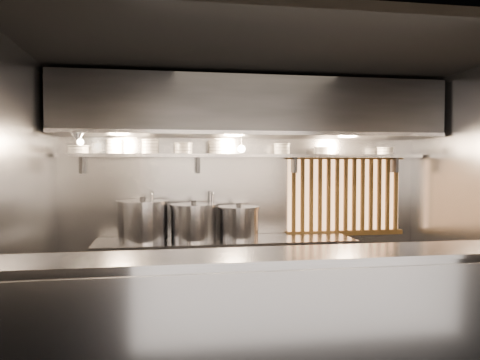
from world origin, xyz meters
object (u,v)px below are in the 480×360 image
object	(u,v)px
stock_pot_right	(239,222)
heat_lamp	(78,137)
stock_pot_mid	(194,222)
pendant_bulb	(242,149)
stock_pot_left	(143,221)

from	to	relation	value
stock_pot_right	heat_lamp	bearing A→B (deg)	-170.00
heat_lamp	stock_pot_mid	bearing A→B (deg)	13.61
pendant_bulb	stock_pot_right	world-z (taller)	pendant_bulb
pendant_bulb	stock_pot_right	bearing A→B (deg)	-135.92
stock_pot_left	stock_pot_right	size ratio (longest dim) A/B	1.33
pendant_bulb	stock_pot_mid	distance (m)	1.03
pendant_bulb	stock_pot_left	xyz separation A→B (m)	(-1.15, -0.02, -0.83)
pendant_bulb	stock_pot_mid	size ratio (longest dim) A/B	0.29
stock_pot_left	pendant_bulb	bearing A→B (deg)	1.12
stock_pot_left	stock_pot_right	distance (m)	1.11
heat_lamp	stock_pot_left	bearing A→B (deg)	26.84
stock_pot_left	stock_pot_right	bearing A→B (deg)	-0.90
stock_pot_left	stock_pot_mid	world-z (taller)	stock_pot_left
stock_pot_left	stock_pot_mid	bearing A→B (deg)	-2.99
heat_lamp	stock_pot_mid	world-z (taller)	heat_lamp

